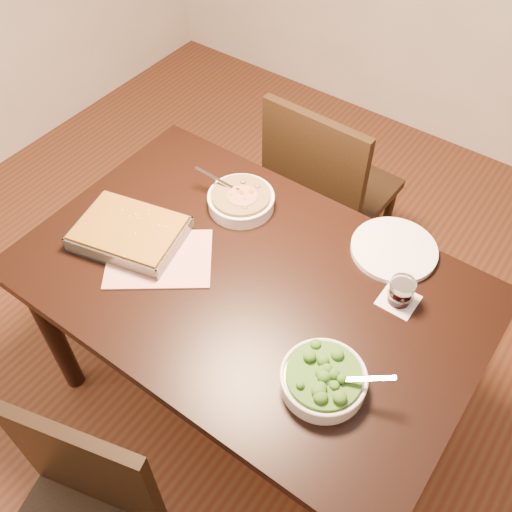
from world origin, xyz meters
TOP-DOWN VIEW (x-y plane):
  - ground at (0.00, 0.00)m, footprint 4.00×4.00m
  - table at (0.00, 0.00)m, footprint 1.40×0.90m
  - magazine_a at (-0.28, -0.10)m, footprint 0.40×0.39m
  - coaster at (0.40, 0.19)m, footprint 0.11×0.11m
  - stew_bowl at (-0.21, 0.24)m, footprint 0.25×0.23m
  - broccoli_bowl at (0.37, -0.17)m, footprint 0.25×0.23m
  - baking_dish at (-0.41, -0.09)m, footprint 0.38×0.32m
  - wine_tumbler at (0.40, 0.19)m, footprint 0.07×0.07m
  - dinner_plate at (0.31, 0.36)m, footprint 0.27×0.27m
  - chair_far at (-0.14, 0.70)m, footprint 0.45×0.45m

SIDE VIEW (x-z plane):
  - ground at x=0.00m, z-range 0.00..0.00m
  - chair_far at x=-0.14m, z-range 0.06..1.00m
  - table at x=0.00m, z-range 0.28..1.03m
  - coaster at x=0.40m, z-range 0.75..0.75m
  - magazine_a at x=-0.28m, z-range 0.75..0.76m
  - dinner_plate at x=0.31m, z-range 0.75..0.77m
  - baking_dish at x=-0.41m, z-range 0.75..0.81m
  - stew_bowl at x=-0.21m, z-range 0.74..0.83m
  - broccoli_bowl at x=0.37m, z-range 0.74..0.83m
  - wine_tumbler at x=0.40m, z-range 0.75..0.84m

